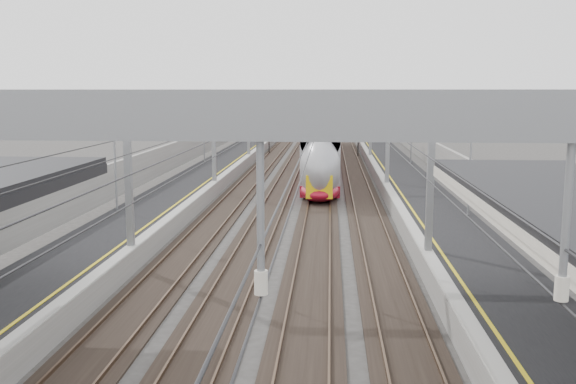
# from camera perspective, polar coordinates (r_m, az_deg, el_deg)

# --- Properties ---
(platform_left) EXTENTS (4.00, 120.00, 1.00)m
(platform_left) POSITION_cam_1_polar(r_m,az_deg,el_deg) (50.83, -7.82, 0.91)
(platform_left) COLOR black
(platform_left) RESTS_ON ground
(platform_right) EXTENTS (4.00, 120.00, 1.00)m
(platform_right) POSITION_cam_1_polar(r_m,az_deg,el_deg) (50.14, 10.40, 0.73)
(platform_right) COLOR black
(platform_right) RESTS_ON ground
(tracks) EXTENTS (11.40, 140.00, 0.20)m
(tracks) POSITION_cam_1_polar(r_m,az_deg,el_deg) (49.91, 1.22, 0.32)
(tracks) COLOR black
(tracks) RESTS_ON ground
(overhead_line) EXTENTS (13.00, 140.00, 6.60)m
(overhead_line) POSITION_cam_1_polar(r_m,az_deg,el_deg) (55.97, 1.55, 7.53)
(overhead_line) COLOR gray
(overhead_line) RESTS_ON platform_left
(overbridge) EXTENTS (22.00, 2.20, 6.90)m
(overbridge) POSITION_cam_1_polar(r_m,az_deg,el_deg) (104.34, 2.60, 7.75)
(overbridge) COLOR gray
(overbridge) RESTS_ON ground
(wall_left) EXTENTS (0.30, 120.00, 3.20)m
(wall_left) POSITION_cam_1_polar(r_m,az_deg,el_deg) (51.43, -11.34, 2.15)
(wall_left) COLOR gray
(wall_left) RESTS_ON ground
(wall_right) EXTENTS (0.30, 120.00, 3.20)m
(wall_right) POSITION_cam_1_polar(r_m,az_deg,el_deg) (50.47, 14.05, 1.92)
(wall_right) COLOR gray
(wall_right) RESTS_ON ground
(train) EXTENTS (2.79, 50.93, 4.42)m
(train) POSITION_cam_1_polar(r_m,az_deg,el_deg) (65.42, 3.17, 4.24)
(train) COLOR maroon
(train) RESTS_ON ground
(signal_green) EXTENTS (0.32, 0.32, 3.48)m
(signal_green) POSITION_cam_1_polar(r_m,az_deg,el_deg) (77.55, -1.70, 5.18)
(signal_green) COLOR black
(signal_green) RESTS_ON ground
(signal_red_near) EXTENTS (0.32, 0.32, 3.48)m
(signal_red_near) POSITION_cam_1_polar(r_m,az_deg,el_deg) (69.79, 4.62, 4.73)
(signal_red_near) COLOR black
(signal_red_near) RESTS_ON ground
(signal_red_far) EXTENTS (0.32, 0.32, 3.48)m
(signal_red_far) POSITION_cam_1_polar(r_m,az_deg,el_deg) (74.64, 6.26, 4.98)
(signal_red_far) COLOR black
(signal_red_far) RESTS_ON ground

